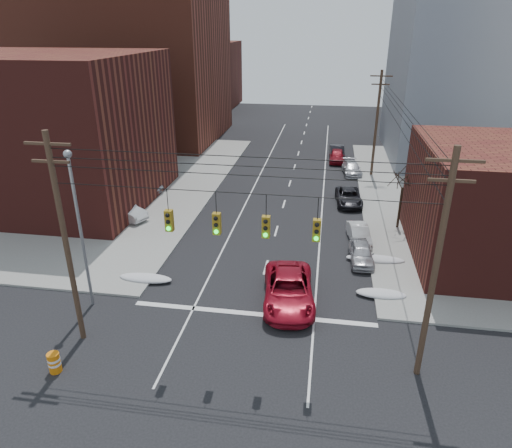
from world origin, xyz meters
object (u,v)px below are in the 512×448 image
(parked_car_a, at_px, (361,253))
(lot_car_b, at_px, (138,184))
(red_pickup, at_px, (289,290))
(lot_car_c, at_px, (116,181))
(parked_car_d, at_px, (352,168))
(parked_car_f, at_px, (337,153))
(lot_car_a, at_px, (124,210))
(construction_barrel, at_px, (54,362))
(parked_car_e, at_px, (337,156))
(parked_car_c, at_px, (349,197))
(lot_car_d, at_px, (132,174))
(parked_car_b, at_px, (359,234))

(parked_car_a, xyz_separation_m, lot_car_b, (-20.79, 10.93, 0.23))
(red_pickup, bearing_deg, lot_car_c, 130.82)
(parked_car_d, relative_size, lot_car_b, 0.83)
(red_pickup, bearing_deg, parked_car_f, 78.34)
(lot_car_b, bearing_deg, red_pickup, -113.27)
(lot_car_a, relative_size, construction_barrel, 4.19)
(red_pickup, xyz_separation_m, parked_car_e, (2.90, 30.88, -0.11))
(parked_car_c, height_order, lot_car_b, lot_car_b)
(parked_car_d, bearing_deg, parked_car_e, 102.56)
(parked_car_f, bearing_deg, lot_car_a, -132.19)
(parked_car_e, bearing_deg, parked_car_a, -85.88)
(parked_car_c, bearing_deg, parked_car_f, 89.57)
(parked_car_d, bearing_deg, parked_car_c, -99.97)
(parked_car_d, distance_m, lot_car_c, 24.96)
(lot_car_a, relative_size, lot_car_b, 0.80)
(parked_car_f, distance_m, lot_car_d, 24.40)
(lot_car_a, distance_m, lot_car_b, 6.75)
(red_pickup, xyz_separation_m, parked_car_c, (3.94, 17.04, -0.20))
(parked_car_d, distance_m, lot_car_a, 25.06)
(parked_car_d, bearing_deg, lot_car_b, -162.07)
(parked_car_d, distance_m, parked_car_e, 4.90)
(red_pickup, distance_m, parked_car_d, 26.63)
(lot_car_d, bearing_deg, red_pickup, -133.24)
(parked_car_e, bearing_deg, lot_car_b, -143.28)
(lot_car_d, bearing_deg, parked_car_c, -93.16)
(parked_car_c, height_order, parked_car_d, parked_car_c)
(parked_car_b, xyz_separation_m, parked_car_e, (-1.60, 21.82, 0.12))
(parked_car_c, distance_m, parked_car_e, 13.88)
(parked_car_d, xyz_separation_m, construction_barrel, (-14.90, -33.86, -0.12))
(parked_car_f, bearing_deg, parked_car_b, -89.49)
(red_pickup, bearing_deg, parked_car_e, 78.12)
(parked_car_c, xyz_separation_m, construction_barrel, (-14.34, -24.65, -0.13))
(red_pickup, height_order, construction_barrel, red_pickup)
(lot_car_a, bearing_deg, parked_car_d, -26.42)
(red_pickup, xyz_separation_m, lot_car_c, (-18.82, 17.34, 0.07))
(construction_barrel, bearing_deg, lot_car_a, 103.75)
(parked_car_d, xyz_separation_m, lot_car_c, (-23.32, -8.91, 0.28))
(lot_car_c, xyz_separation_m, construction_barrel, (8.42, -24.95, -0.40))
(parked_car_d, xyz_separation_m, parked_car_f, (-1.60, 5.99, 0.13))
(parked_car_e, xyz_separation_m, parked_car_f, (0.00, 1.36, 0.03))
(parked_car_f, xyz_separation_m, lot_car_b, (-19.19, -15.43, 0.12))
(parked_car_e, xyz_separation_m, lot_car_d, (-21.11, -10.89, 0.09))
(parked_car_e, relative_size, lot_car_c, 0.82)
(construction_barrel, bearing_deg, lot_car_d, 105.79)
(lot_car_c, bearing_deg, lot_car_b, -108.57)
(parked_car_a, xyz_separation_m, lot_car_d, (-22.71, 14.12, 0.18))
(parked_car_a, bearing_deg, parked_car_f, 90.08)
(parked_car_e, bearing_deg, lot_car_c, -147.60)
(parked_car_a, distance_m, parked_car_d, 20.38)
(parked_car_a, bearing_deg, parked_car_c, 89.47)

